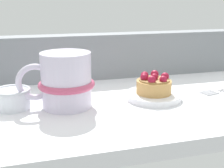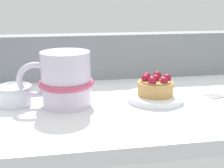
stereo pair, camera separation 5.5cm
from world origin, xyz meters
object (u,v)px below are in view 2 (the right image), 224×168
dessert_plate (155,98)px  raspberry_tart (155,86)px  coffee_mug (65,79)px  sugar_bowl (15,94)px

dessert_plate → raspberry_tart: size_ratio=1.60×
coffee_mug → sugar_bowl: bearing=167.4°
dessert_plate → coffee_mug: size_ratio=0.78×
raspberry_tart → coffee_mug: 17.10cm
raspberry_tart → sugar_bowl: raspberry_tart is taller
raspberry_tart → coffee_mug: coffee_mug is taller
sugar_bowl → dessert_plate: bearing=-5.4°
raspberry_tart → coffee_mug: bearing=178.6°
raspberry_tart → sugar_bowl: size_ratio=1.02×
dessert_plate → coffee_mug: coffee_mug is taller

